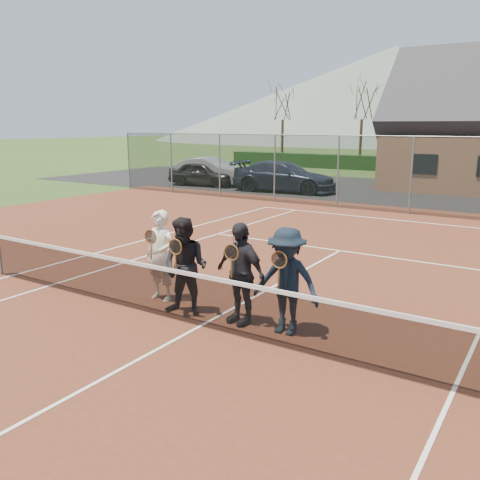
{
  "coord_description": "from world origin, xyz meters",
  "views": [
    {
      "loc": [
        5.02,
        -6.55,
        3.43
      ],
      "look_at": [
        -0.15,
        1.5,
        1.25
      ],
      "focal_mm": 38.0,
      "sensor_mm": 36.0,
      "label": 1
    }
  ],
  "objects_px": {
    "player_d": "(286,281)",
    "player_a": "(161,256)",
    "car_c": "(284,177)",
    "tennis_net": "(200,298)",
    "car_b": "(210,171)",
    "player_c": "(240,273)",
    "player_b": "(186,267)",
    "car_a": "(203,174)"
  },
  "relations": [
    {
      "from": "player_d",
      "to": "player_a",
      "type": "bearing_deg",
      "value": 176.89
    },
    {
      "from": "car_c",
      "to": "tennis_net",
      "type": "relative_size",
      "value": 0.47
    },
    {
      "from": "car_b",
      "to": "player_c",
      "type": "xyz_separation_m",
      "value": [
        12.82,
        -16.81,
        0.13
      ]
    },
    {
      "from": "player_a",
      "to": "player_b",
      "type": "bearing_deg",
      "value": -21.66
    },
    {
      "from": "player_a",
      "to": "player_c",
      "type": "xyz_separation_m",
      "value": [
        1.96,
        -0.17,
        -0.0
      ]
    },
    {
      "from": "car_a",
      "to": "player_c",
      "type": "distance_m",
      "value": 20.78
    },
    {
      "from": "car_c",
      "to": "player_a",
      "type": "height_order",
      "value": "player_a"
    },
    {
      "from": "player_b",
      "to": "player_c",
      "type": "distance_m",
      "value": 1.07
    },
    {
      "from": "car_a",
      "to": "tennis_net",
      "type": "distance_m",
      "value": 20.93
    },
    {
      "from": "car_a",
      "to": "car_b",
      "type": "bearing_deg",
      "value": -19.13
    },
    {
      "from": "player_b",
      "to": "car_a",
      "type": "bearing_deg",
      "value": 125.83
    },
    {
      "from": "car_c",
      "to": "tennis_net",
      "type": "xyz_separation_m",
      "value": [
        7.33,
        -16.97,
        -0.25
      ]
    },
    {
      "from": "car_b",
      "to": "tennis_net",
      "type": "bearing_deg",
      "value": -149.15
    },
    {
      "from": "player_a",
      "to": "player_d",
      "type": "height_order",
      "value": "same"
    },
    {
      "from": "player_d",
      "to": "player_c",
      "type": "bearing_deg",
      "value": -179.05
    },
    {
      "from": "player_c",
      "to": "car_b",
      "type": "bearing_deg",
      "value": 127.32
    },
    {
      "from": "player_c",
      "to": "car_c",
      "type": "bearing_deg",
      "value": 115.41
    },
    {
      "from": "car_a",
      "to": "car_b",
      "type": "relative_size",
      "value": 0.84
    },
    {
      "from": "car_c",
      "to": "car_a",
      "type": "bearing_deg",
      "value": 85.54
    },
    {
      "from": "player_a",
      "to": "car_a",
      "type": "bearing_deg",
      "value": 124.28
    },
    {
      "from": "car_a",
      "to": "car_c",
      "type": "distance_m",
      "value": 5.13
    },
    {
      "from": "car_b",
      "to": "tennis_net",
      "type": "relative_size",
      "value": 0.41
    },
    {
      "from": "player_a",
      "to": "player_c",
      "type": "height_order",
      "value": "same"
    },
    {
      "from": "car_c",
      "to": "player_d",
      "type": "distance_m",
      "value": 18.58
    },
    {
      "from": "tennis_net",
      "to": "player_a",
      "type": "height_order",
      "value": "player_a"
    },
    {
      "from": "player_c",
      "to": "car_a",
      "type": "bearing_deg",
      "value": 128.48
    },
    {
      "from": "tennis_net",
      "to": "player_a",
      "type": "distance_m",
      "value": 1.69
    },
    {
      "from": "car_a",
      "to": "player_b",
      "type": "xyz_separation_m",
      "value": [
        11.88,
        -16.46,
        0.23
      ]
    },
    {
      "from": "tennis_net",
      "to": "player_b",
      "type": "height_order",
      "value": "player_b"
    },
    {
      "from": "car_b",
      "to": "car_c",
      "type": "height_order",
      "value": "car_c"
    },
    {
      "from": "car_c",
      "to": "tennis_net",
      "type": "distance_m",
      "value": 18.49
    },
    {
      "from": "car_b",
      "to": "player_a",
      "type": "distance_m",
      "value": 19.87
    },
    {
      "from": "car_b",
      "to": "car_c",
      "type": "xyz_separation_m",
      "value": [
        5.01,
        -0.38,
        0.01
      ]
    },
    {
      "from": "car_c",
      "to": "player_b",
      "type": "bearing_deg",
      "value": -164.14
    },
    {
      "from": "car_a",
      "to": "player_a",
      "type": "bearing_deg",
      "value": -152.95
    },
    {
      "from": "car_a",
      "to": "tennis_net",
      "type": "xyz_separation_m",
      "value": [
        12.46,
        -16.81,
        -0.15
      ]
    },
    {
      "from": "tennis_net",
      "to": "player_b",
      "type": "distance_m",
      "value": 0.78
    },
    {
      "from": "car_c",
      "to": "player_d",
      "type": "xyz_separation_m",
      "value": [
        8.7,
        -16.41,
        0.13
      ]
    },
    {
      "from": "car_b",
      "to": "player_b",
      "type": "distance_m",
      "value": 20.68
    },
    {
      "from": "car_b",
      "to": "player_b",
      "type": "height_order",
      "value": "player_b"
    },
    {
      "from": "car_b",
      "to": "player_d",
      "type": "distance_m",
      "value": 21.68
    },
    {
      "from": "player_d",
      "to": "car_b",
      "type": "bearing_deg",
      "value": 129.23
    }
  ]
}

